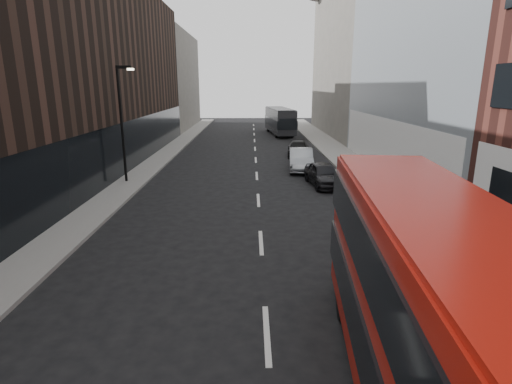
{
  "coord_description": "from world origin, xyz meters",
  "views": [
    {
      "loc": [
        -0.38,
        -6.72,
        6.03
      ],
      "look_at": [
        -0.22,
        6.42,
        2.5
      ],
      "focal_mm": 28.0,
      "sensor_mm": 36.0,
      "label": 1
    }
  ],
  "objects_px": {
    "red_bus": "(432,309)",
    "car_b": "(301,159)",
    "car_a": "(323,174)",
    "street_lamp": "(122,116)",
    "grey_bus": "(280,120)",
    "car_c": "(298,149)"
  },
  "relations": [
    {
      "from": "street_lamp",
      "to": "red_bus",
      "type": "relative_size",
      "value": 0.67
    },
    {
      "from": "car_a",
      "to": "car_c",
      "type": "relative_size",
      "value": 0.95
    },
    {
      "from": "car_a",
      "to": "car_b",
      "type": "height_order",
      "value": "car_b"
    },
    {
      "from": "grey_bus",
      "to": "car_c",
      "type": "xyz_separation_m",
      "value": [
        0.51,
        -15.96,
        -1.1
      ]
    },
    {
      "from": "car_a",
      "to": "street_lamp",
      "type": "bearing_deg",
      "value": 170.0
    },
    {
      "from": "street_lamp",
      "to": "car_b",
      "type": "distance_m",
      "value": 12.61
    },
    {
      "from": "red_bus",
      "to": "car_b",
      "type": "xyz_separation_m",
      "value": [
        0.53,
        22.64,
        -1.52
      ]
    },
    {
      "from": "car_b",
      "to": "car_a",
      "type": "bearing_deg",
      "value": -75.54
    },
    {
      "from": "street_lamp",
      "to": "car_c",
      "type": "height_order",
      "value": "street_lamp"
    },
    {
      "from": "red_bus",
      "to": "car_a",
      "type": "bearing_deg",
      "value": 91.38
    },
    {
      "from": "street_lamp",
      "to": "car_c",
      "type": "relative_size",
      "value": 1.58
    },
    {
      "from": "car_c",
      "to": "car_b",
      "type": "bearing_deg",
      "value": -88.93
    },
    {
      "from": "red_bus",
      "to": "car_a",
      "type": "distance_m",
      "value": 18.03
    },
    {
      "from": "car_a",
      "to": "car_c",
      "type": "bearing_deg",
      "value": 85.35
    },
    {
      "from": "grey_bus",
      "to": "car_a",
      "type": "relative_size",
      "value": 2.43
    },
    {
      "from": "car_b",
      "to": "grey_bus",
      "type": "bearing_deg",
      "value": 94.67
    },
    {
      "from": "grey_bus",
      "to": "car_b",
      "type": "xyz_separation_m",
      "value": [
        0.03,
        -21.92,
        -0.96
      ]
    },
    {
      "from": "grey_bus",
      "to": "car_b",
      "type": "bearing_deg",
      "value": -96.04
    },
    {
      "from": "street_lamp",
      "to": "grey_bus",
      "type": "distance_m",
      "value": 28.41
    },
    {
      "from": "street_lamp",
      "to": "car_a",
      "type": "distance_m",
      "value": 12.8
    },
    {
      "from": "red_bus",
      "to": "grey_bus",
      "type": "distance_m",
      "value": 44.57
    },
    {
      "from": "car_b",
      "to": "car_c",
      "type": "bearing_deg",
      "value": 90.01
    }
  ]
}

